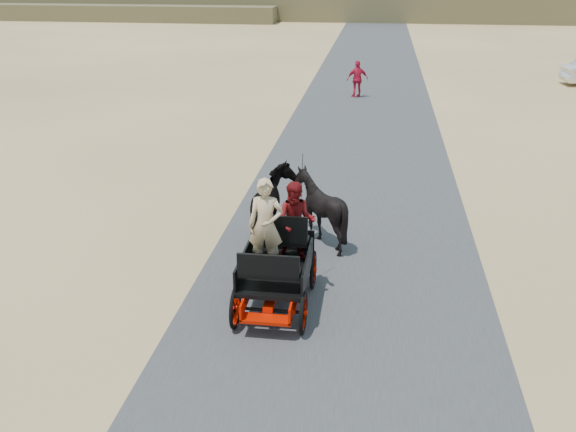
# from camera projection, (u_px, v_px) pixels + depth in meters

# --- Properties ---
(ground) EXTENTS (140.00, 140.00, 0.00)m
(ground) POSITION_uv_depth(u_px,v_px,m) (327.00, 384.00, 10.08)
(ground) COLOR tan
(road) EXTENTS (6.00, 140.00, 0.01)m
(road) POSITION_uv_depth(u_px,v_px,m) (327.00, 384.00, 10.08)
(road) COLOR #38383A
(road) RESTS_ON ground
(ridge_far) EXTENTS (140.00, 6.00, 2.40)m
(ridge_far) POSITION_uv_depth(u_px,v_px,m) (377.00, 9.00, 66.52)
(ridge_far) COLOR brown
(ridge_far) RESTS_ON ground
(ridge_near) EXTENTS (40.00, 4.00, 1.60)m
(ridge_near) POSITION_uv_depth(u_px,v_px,m) (87.00, 12.00, 66.87)
(ridge_near) COLOR brown
(ridge_near) RESTS_ON ground
(carriage) EXTENTS (1.30, 2.40, 0.72)m
(carriage) POSITION_uv_depth(u_px,v_px,m) (276.00, 288.00, 12.27)
(carriage) COLOR black
(carriage) RESTS_ON ground
(horse_left) EXTENTS (0.91, 2.01, 1.70)m
(horse_left) POSITION_uv_depth(u_px,v_px,m) (273.00, 206.00, 14.91)
(horse_left) COLOR black
(horse_left) RESTS_ON ground
(horse_right) EXTENTS (1.37, 1.54, 1.70)m
(horse_right) POSITION_uv_depth(u_px,v_px,m) (320.00, 209.00, 14.77)
(horse_right) COLOR black
(horse_right) RESTS_ON ground
(driver_man) EXTENTS (0.66, 0.43, 1.80)m
(driver_man) POSITION_uv_depth(u_px,v_px,m) (266.00, 226.00, 11.87)
(driver_man) COLOR tan
(driver_man) RESTS_ON carriage
(passenger_woman) EXTENTS (0.77, 0.60, 1.58)m
(passenger_woman) POSITION_uv_depth(u_px,v_px,m) (296.00, 221.00, 12.35)
(passenger_woman) COLOR #660C0F
(passenger_woman) RESTS_ON carriage
(pedestrian) EXTENTS (1.09, 0.70, 1.73)m
(pedestrian) POSITION_uv_depth(u_px,v_px,m) (357.00, 79.00, 30.28)
(pedestrian) COLOR red
(pedestrian) RESTS_ON ground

